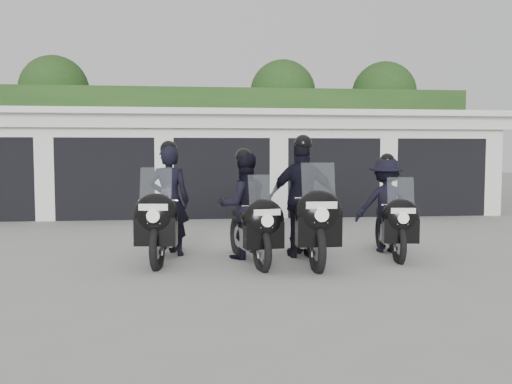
{
  "coord_description": "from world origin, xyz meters",
  "views": [
    {
      "loc": [
        -0.66,
        -9.23,
        1.76
      ],
      "look_at": [
        0.43,
        0.83,
        1.05
      ],
      "focal_mm": 38.0,
      "sensor_mm": 36.0,
      "label": 1
    }
  ],
  "objects": [
    {
      "name": "police_bike_a",
      "position": [
        -1.19,
        -0.13,
        0.81
      ],
      "size": [
        0.87,
        2.35,
        2.05
      ],
      "rotation": [
        0.0,
        0.0,
        -0.12
      ],
      "color": "black",
      "rests_on": "ground"
    },
    {
      "name": "ground",
      "position": [
        0.0,
        0.0,
        0.0
      ],
      "size": [
        80.0,
        80.0,
        0.0
      ],
      "primitive_type": "plane",
      "color": "gray",
      "rests_on": "ground"
    },
    {
      "name": "police_bike_c",
      "position": [
        1.12,
        -0.39,
        0.91
      ],
      "size": [
        1.17,
        2.47,
        2.15
      ],
      "rotation": [
        0.0,
        0.0,
        -0.0
      ],
      "color": "black",
      "rests_on": "ground"
    },
    {
      "name": "police_bike_b",
      "position": [
        0.14,
        -0.38,
        0.81
      ],
      "size": [
        1.03,
        2.18,
        1.91
      ],
      "rotation": [
        0.0,
        0.0,
        0.18
      ],
      "color": "black",
      "rests_on": "ground"
    },
    {
      "name": "background_vegetation",
      "position": [
        0.37,
        12.92,
        2.77
      ],
      "size": [
        20.0,
        3.9,
        5.8
      ],
      "color": "#1E3C15",
      "rests_on": "ground"
    },
    {
      "name": "police_bike_d",
      "position": [
        2.69,
        -0.02,
        0.78
      ],
      "size": [
        1.16,
        2.1,
        1.83
      ],
      "rotation": [
        0.0,
        0.0,
        -0.13
      ],
      "color": "black",
      "rests_on": "ground"
    },
    {
      "name": "garage_block",
      "position": [
        -0.0,
        8.06,
        1.42
      ],
      "size": [
        16.4,
        6.8,
        2.96
      ],
      "color": "silver",
      "rests_on": "ground"
    }
  ]
}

